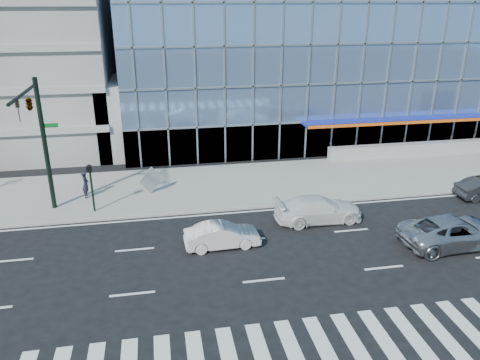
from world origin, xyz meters
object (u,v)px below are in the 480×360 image
object	(u,v)px
tilted_panel	(151,180)
pedestrian	(86,184)
traffic_signal	(34,118)
white_suv	(318,209)
ped_signal_post	(91,181)
white_sedan	(222,235)
silver_suv	(453,232)

from	to	relation	value
tilted_panel	pedestrian	bearing A→B (deg)	150.67
traffic_signal	white_suv	distance (m)	16.75
white_suv	tilted_panel	xyz separation A→B (m)	(-9.59, 5.73, 0.32)
traffic_signal	pedestrian	size ratio (longest dim) A/B	4.47
traffic_signal	pedestrian	world-z (taller)	traffic_signal
ped_signal_post	white_suv	distance (m)	13.57
traffic_signal	ped_signal_post	size ratio (longest dim) A/B	2.67
white_suv	ped_signal_post	bearing A→B (deg)	74.15
white_sedan	traffic_signal	bearing A→B (deg)	59.85
silver_suv	tilted_panel	xyz separation A→B (m)	(-15.59, 9.81, 0.28)
silver_suv	traffic_signal	bearing A→B (deg)	69.22
white_sedan	pedestrian	xyz separation A→B (m)	(-7.77, 7.79, 0.39)
ped_signal_post	silver_suv	xyz separation A→B (m)	(19.06, -7.49, -1.35)
traffic_signal	white_suv	size ratio (longest dim) A/B	1.55
white_sedan	tilted_panel	size ratio (longest dim) A/B	3.04
white_sedan	tilted_panel	distance (m)	8.55
white_suv	pedestrian	world-z (taller)	pedestrian
ped_signal_post	pedestrian	bearing A→B (deg)	106.78
white_suv	tilted_panel	size ratio (longest dim) A/B	3.98
white_suv	silver_suv	bearing A→B (deg)	-125.47
ped_signal_post	white_sedan	distance (m)	9.03
pedestrian	silver_suv	bearing A→B (deg)	-116.58
silver_suv	tilted_panel	world-z (taller)	tilted_panel
white_sedan	tilted_panel	world-z (taller)	tilted_panel
silver_suv	white_sedan	distance (m)	12.18
traffic_signal	silver_suv	distance (m)	23.33
white_sedan	pedestrian	size ratio (longest dim) A/B	2.21
silver_suv	pedestrian	xyz separation A→B (m)	(-19.77, 9.84, 0.26)
pedestrian	white_suv	bearing A→B (deg)	-112.82
silver_suv	tilted_panel	size ratio (longest dim) A/B	4.37
white_suv	pedestrian	bearing A→B (deg)	66.06
white_suv	pedestrian	distance (m)	14.93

